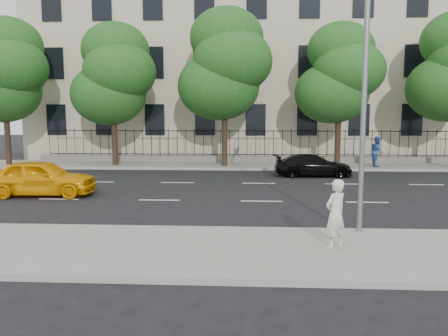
% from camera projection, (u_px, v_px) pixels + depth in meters
% --- Properties ---
extents(ground, '(120.00, 120.00, 0.00)m').
position_uv_depth(ground, '(264.00, 216.00, 14.34)').
color(ground, black).
rests_on(ground, ground).
extents(near_sidewalk, '(60.00, 4.00, 0.15)m').
position_uv_depth(near_sidewalk, '(270.00, 251.00, 10.36)').
color(near_sidewalk, gray).
rests_on(near_sidewalk, ground).
extents(far_sidewalk, '(60.00, 4.00, 0.15)m').
position_uv_depth(far_sidewalk, '(256.00, 166.00, 28.21)').
color(far_sidewalk, gray).
rests_on(far_sidewalk, ground).
extents(lane_markings, '(49.60, 4.62, 0.01)m').
position_uv_depth(lane_markings, '(260.00, 191.00, 19.04)').
color(lane_markings, silver).
rests_on(lane_markings, ground).
extents(masonry_building, '(34.60, 12.11, 18.50)m').
position_uv_depth(masonry_building, '(255.00, 46.00, 36.01)').
color(masonry_building, beige).
rests_on(masonry_building, ground).
extents(iron_fence, '(30.00, 0.50, 2.20)m').
position_uv_depth(iron_fence, '(256.00, 154.00, 29.82)').
color(iron_fence, slate).
rests_on(iron_fence, far_sidewalk).
extents(street_light, '(0.25, 3.32, 8.05)m').
position_uv_depth(street_light, '(361.00, 46.00, 11.84)').
color(street_light, slate).
rests_on(street_light, near_sidewalk).
extents(tree_a, '(5.71, 5.31, 9.39)m').
position_uv_depth(tree_a, '(6.00, 71.00, 27.72)').
color(tree_a, '#382619').
rests_on(tree_a, far_sidewalk).
extents(tree_b, '(5.53, 5.12, 8.97)m').
position_uv_depth(tree_b, '(114.00, 75.00, 27.37)').
color(tree_b, '#382619').
rests_on(tree_b, far_sidewalk).
extents(tree_c, '(5.89, 5.50, 9.80)m').
position_uv_depth(tree_c, '(225.00, 65.00, 26.93)').
color(tree_c, '#382619').
rests_on(tree_c, far_sidewalk).
extents(tree_d, '(5.34, 4.94, 8.84)m').
position_uv_depth(tree_d, '(340.00, 74.00, 26.62)').
color(tree_d, '#382619').
rests_on(tree_d, far_sidewalk).
extents(yellow_taxi, '(4.49, 2.02, 1.50)m').
position_uv_depth(yellow_taxi, '(41.00, 178.00, 17.89)').
color(yellow_taxi, '#F9A706').
rests_on(yellow_taxi, ground).
extents(black_sedan, '(4.23, 1.85, 1.21)m').
position_uv_depth(black_sedan, '(313.00, 165.00, 23.69)').
color(black_sedan, black).
rests_on(black_sedan, ground).
extents(woman_near, '(0.71, 0.67, 1.64)m').
position_uv_depth(woman_near, '(336.00, 213.00, 10.37)').
color(woman_near, silver).
rests_on(woman_near, near_sidewalk).
extents(pedestrian_far, '(0.75, 0.94, 1.88)m').
position_uv_depth(pedestrian_far, '(377.00, 151.00, 26.86)').
color(pedestrian_far, '#2E5691').
rests_on(pedestrian_far, far_sidewalk).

